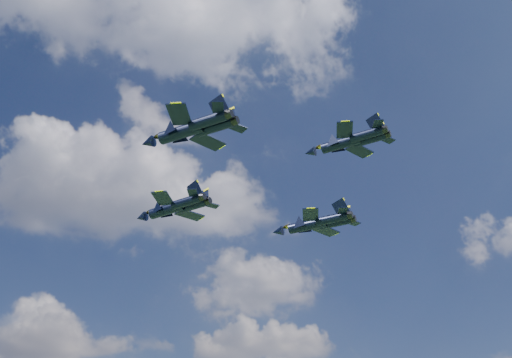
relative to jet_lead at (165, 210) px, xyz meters
The scene contains 4 objects.
jet_lead is the anchor object (origin of this frame).
jet_left 25.88m from the jet_lead, 85.47° to the right, with size 16.70×13.66×4.19m.
jet_right 27.69m from the jet_lead, ahead, with size 17.39×14.16×4.36m.
jet_slot 36.03m from the jet_lead, 38.94° to the right, with size 14.44×12.15×3.66m.
Camera 1 is at (-8.14, -87.97, 11.60)m, focal length 40.00 mm.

